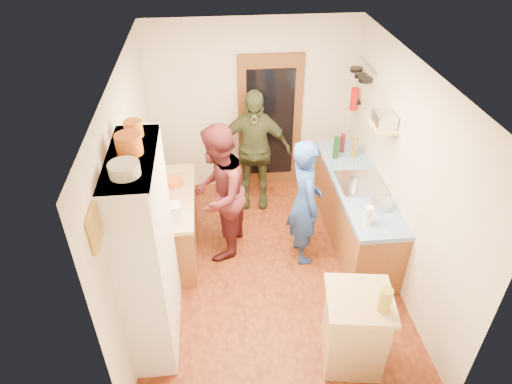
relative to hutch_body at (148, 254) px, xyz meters
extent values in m
cube|color=brown|center=(1.30, 0.80, -1.11)|extent=(3.00, 4.00, 0.02)
cube|color=silver|center=(1.30, 0.80, 1.51)|extent=(3.00, 4.00, 0.02)
cube|color=beige|center=(1.30, 2.81, 0.20)|extent=(3.00, 0.02, 2.60)
cube|color=beige|center=(1.30, -1.21, 0.20)|extent=(3.00, 0.02, 2.60)
cube|color=beige|center=(-0.21, 0.80, 0.20)|extent=(0.02, 4.00, 2.60)
cube|color=beige|center=(2.81, 0.80, 0.20)|extent=(0.02, 4.00, 2.60)
cube|color=brown|center=(1.55, 2.77, -0.05)|extent=(0.95, 0.06, 2.10)
cube|color=black|center=(1.55, 2.74, -0.05)|extent=(0.70, 0.02, 1.70)
cube|color=white|center=(0.00, 0.00, 0.00)|extent=(0.40, 1.20, 2.20)
cube|color=white|center=(0.00, 0.00, 1.08)|extent=(0.40, 1.14, 0.04)
cylinder|color=white|center=(0.00, -0.29, 1.15)|extent=(0.24, 0.24, 0.10)
cylinder|color=orange|center=(0.00, 0.04, 1.19)|extent=(0.22, 0.22, 0.17)
cylinder|color=orange|center=(0.00, 0.35, 1.17)|extent=(0.16, 0.16, 0.14)
cube|color=brown|center=(0.10, 1.25, -0.68)|extent=(0.60, 1.40, 0.85)
cube|color=tan|center=(0.10, 1.25, -0.23)|extent=(0.64, 1.44, 0.05)
cube|color=white|center=(0.15, 0.78, -0.10)|extent=(0.28, 0.20, 0.19)
cylinder|color=white|center=(0.05, 1.09, -0.11)|extent=(0.20, 0.20, 0.18)
cylinder|color=orange|center=(0.18, 1.47, -0.15)|extent=(0.24, 0.24, 0.09)
cube|color=tan|center=(0.12, 1.82, -0.19)|extent=(0.30, 0.23, 0.02)
cube|color=brown|center=(2.50, 1.30, -0.68)|extent=(0.60, 2.20, 0.84)
cube|color=#094DAB|center=(2.50, 1.30, -0.23)|extent=(0.62, 2.22, 0.06)
cube|color=silver|center=(2.50, 1.24, -0.18)|extent=(0.55, 0.58, 0.04)
cylinder|color=silver|center=(2.45, 1.22, -0.10)|extent=(0.19, 0.19, 0.12)
cylinder|color=#143F14|center=(2.35, 1.92, -0.04)|extent=(0.10, 0.10, 0.32)
cylinder|color=#591419|center=(2.48, 2.08, -0.06)|extent=(0.08, 0.08, 0.27)
cylinder|color=olive|center=(2.61, 1.92, -0.05)|extent=(0.09, 0.09, 0.29)
cylinder|color=white|center=(2.35, 0.48, -0.09)|extent=(0.10, 0.10, 0.22)
cylinder|color=silver|center=(2.60, 0.75, -0.15)|extent=(0.29, 0.29, 0.09)
cube|color=tan|center=(1.96, -0.59, -0.67)|extent=(0.63, 0.63, 0.86)
cube|color=tan|center=(1.96, -0.59, -0.22)|extent=(0.70, 0.70, 0.05)
cube|color=white|center=(1.92, -0.53, -0.21)|extent=(0.39, 0.33, 0.02)
cylinder|color=#AD9E2D|center=(2.12, -0.74, -0.07)|extent=(0.14, 0.14, 0.24)
cylinder|color=silver|center=(2.76, 2.33, 0.95)|extent=(0.02, 0.65, 0.02)
cylinder|color=black|center=(2.70, 2.15, 0.82)|extent=(0.18, 0.18, 0.05)
cylinder|color=black|center=(2.70, 2.35, 0.80)|extent=(0.16, 0.16, 0.05)
cylinder|color=black|center=(2.70, 2.55, 0.81)|extent=(0.17, 0.17, 0.05)
cube|color=tan|center=(2.67, 1.25, 0.60)|extent=(0.26, 0.42, 0.03)
cube|color=silver|center=(2.67, 1.25, 0.69)|extent=(0.23, 0.31, 0.15)
cube|color=black|center=(2.77, 2.50, 0.35)|extent=(0.06, 0.10, 0.04)
cylinder|color=red|center=(2.71, 2.50, 0.40)|extent=(0.11, 0.11, 0.32)
cube|color=gold|center=(-0.18, -0.75, 0.95)|extent=(0.03, 0.25, 0.30)
imported|color=#234595|center=(1.79, 1.00, -0.26)|extent=(0.46, 0.65, 1.68)
imported|color=#4D1A1F|center=(0.76, 1.25, -0.19)|extent=(0.91, 1.04, 1.81)
imported|color=#30371F|center=(1.26, 2.24, -0.20)|extent=(1.11, 0.57, 1.81)
camera|label=1|loc=(0.70, -3.35, 3.02)|focal=32.00mm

